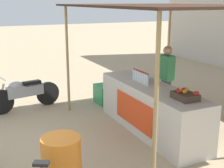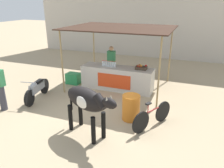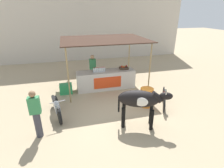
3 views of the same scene
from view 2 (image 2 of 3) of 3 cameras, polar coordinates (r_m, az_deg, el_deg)
name	(u,v)px [view 2 (image 2 of 3)]	position (r m, az deg, el deg)	size (l,w,h in m)	color
ground_plane	(95,111)	(7.50, -4.45, -7.13)	(60.00, 60.00, 0.00)	tan
building_wall_far	(151,8)	(14.71, 10.26, 18.93)	(16.00, 0.50, 6.18)	beige
stall_counter	(117,78)	(9.17, 1.35, 1.55)	(3.00, 0.82, 0.96)	beige
stall_awning	(120,30)	(9.00, 2.14, 14.02)	(4.20, 3.20, 2.54)	#382319
water_bottle_row	(109,64)	(9.07, -0.81, 5.27)	(0.61, 0.07, 0.25)	silver
fruit_crate	(141,67)	(8.78, 7.62, 4.30)	(0.44, 0.32, 0.18)	#3F3326
vendor_behind_counter	(111,64)	(9.92, -0.18, 5.30)	(0.34, 0.22, 1.65)	#383842
cooler_box	(73,78)	(10.02, -10.04, 1.47)	(0.60, 0.44, 0.48)	#268C4C
water_barrel	(131,107)	(6.87, 4.98, -6.12)	(0.55, 0.55, 0.81)	orange
cow	(87,101)	(5.83, -6.58, -4.42)	(1.82, 1.03, 1.44)	black
motorcycle_parked	(37,89)	(8.66, -19.03, -1.19)	(0.61, 1.78, 0.90)	black
bicycle_leaning	(152,116)	(6.57, 10.46, -8.29)	(0.82, 1.48, 0.85)	black
passerby_on_street	(0,87)	(8.14, -27.16, -0.62)	(0.34, 0.22, 1.65)	#383842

